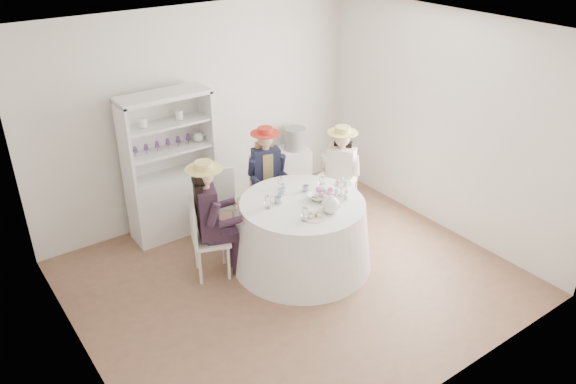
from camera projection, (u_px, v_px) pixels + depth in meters
ground at (293, 278)px, 6.27m from camera, size 4.50×4.50×0.00m
ceiling at (295, 33)px, 5.02m from camera, size 4.50×4.50×0.00m
wall_back at (200, 115)px, 7.09m from camera, size 4.50×0.00×4.50m
wall_front at (451, 262)px, 4.21m from camera, size 4.50×0.00×4.50m
wall_left at (67, 239)px, 4.49m from camera, size 0.00×4.50×4.50m
wall_right at (443, 123)px, 6.81m from camera, size 0.00×4.50×4.50m
tea_table at (302, 233)px, 6.37m from camera, size 1.60×1.60×0.80m
hutch at (172, 185)px, 6.90m from camera, size 1.09×0.44×1.82m
side_table at (294, 169)px, 8.06m from camera, size 0.54×0.54×0.64m
hatbox at (295, 139)px, 7.84m from camera, size 0.38×0.38×0.31m
guest_left at (209, 213)px, 6.01m from camera, size 0.57×0.52×1.39m
guest_mid at (266, 171)px, 7.04m from camera, size 0.50×0.53×1.31m
guest_right at (340, 171)px, 7.00m from camera, size 0.57×0.54×1.34m
spare_chair at (219, 200)px, 6.76m from camera, size 0.58×0.58×1.02m
teacup_a at (278, 201)px, 6.14m from camera, size 0.11×0.11×0.07m
teacup_b at (282, 191)px, 6.34m from camera, size 0.08×0.08×0.07m
teacup_c at (306, 189)px, 6.39m from camera, size 0.09×0.09×0.07m
flower_bowl at (319, 197)px, 6.22m from camera, size 0.29×0.29×0.06m
flower_arrangement at (323, 194)px, 6.17m from camera, size 0.18×0.18×0.07m
table_teapot at (330, 205)px, 5.94m from camera, size 0.28×0.20×0.21m
sandwich_plate at (314, 216)px, 5.88m from camera, size 0.26×0.26×0.06m
cupcake_stand at (341, 191)px, 6.24m from camera, size 0.24×0.24×0.22m
stemware_set at (303, 196)px, 6.15m from camera, size 0.84×0.81×0.15m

